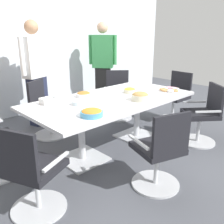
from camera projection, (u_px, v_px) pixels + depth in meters
name	position (u px, v px, depth m)	size (l,w,h in m)	color
ground_plane	(112.00, 147.00, 3.77)	(10.00, 10.00, 0.01)	#4C4F56
back_wall	(29.00, 44.00, 4.97)	(8.00, 0.10, 2.80)	silver
conference_table	(112.00, 107.00, 3.57)	(2.40, 1.20, 0.75)	silver
office_chair_0	(203.00, 117.00, 3.80)	(0.76, 0.76, 0.91)	silver
office_chair_1	(175.00, 99.00, 4.78)	(0.55, 0.55, 0.91)	silver
office_chair_2	(118.00, 97.00, 4.91)	(0.76, 0.76, 0.91)	silver
office_chair_3	(46.00, 112.00, 4.07)	(0.74, 0.74, 0.91)	silver
office_chair_5	(32.00, 176.00, 2.30)	(0.71, 0.71, 0.91)	silver
office_chair_6	(160.00, 154.00, 2.69)	(0.68, 0.68, 0.91)	silver
person_standing_1	(36.00, 72.00, 4.39)	(0.60, 0.35, 1.83)	#232842
person_standing_2	(103.00, 63.00, 5.50)	(0.45, 0.52, 1.82)	black
snack_bowl_pretzels	(84.00, 94.00, 3.60)	(0.22, 0.22, 0.08)	white
snack_bowl_cookies	(140.00, 96.00, 3.42)	(0.24, 0.24, 0.12)	beige
snack_bowl_chips_orange	(92.00, 113.00, 2.81)	(0.26, 0.26, 0.09)	#4C9EC6
snack_bowl_chips_yellow	(130.00, 90.00, 3.84)	(0.19, 0.19, 0.08)	beige
donut_platter	(170.00, 90.00, 3.95)	(0.32, 0.32, 0.04)	white
plate_stack	(79.00, 103.00, 3.24)	(0.19, 0.19, 0.05)	white
napkin_pile	(47.00, 101.00, 3.26)	(0.15, 0.15, 0.08)	white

